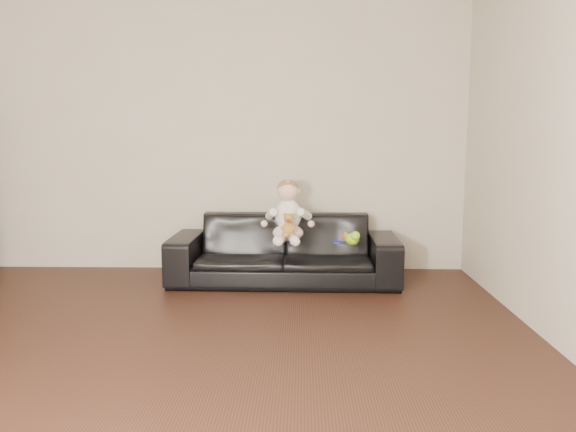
{
  "coord_description": "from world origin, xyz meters",
  "views": [
    {
      "loc": [
        0.94,
        -2.65,
        1.29
      ],
      "look_at": [
        0.82,
        2.15,
        0.61
      ],
      "focal_mm": 35.0,
      "sensor_mm": 36.0,
      "label": 1
    }
  ],
  "objects_px": {
    "toy_blue_disc": "(338,242)",
    "toy_rattle": "(346,237)",
    "toy_green": "(352,239)",
    "baby": "(288,214)",
    "sofa": "(284,249)",
    "teddy_bear": "(289,225)"
  },
  "relations": [
    {
      "from": "baby",
      "to": "sofa",
      "type": "bearing_deg",
      "value": 112.72
    },
    {
      "from": "sofa",
      "to": "teddy_bear",
      "type": "xyz_separation_m",
      "value": [
        0.05,
        -0.27,
        0.26
      ]
    },
    {
      "from": "toy_rattle",
      "to": "toy_green",
      "type": "bearing_deg",
      "value": -77.32
    },
    {
      "from": "baby",
      "to": "toy_blue_disc",
      "type": "distance_m",
      "value": 0.49
    },
    {
      "from": "teddy_bear",
      "to": "toy_blue_disc",
      "type": "distance_m",
      "value": 0.46
    },
    {
      "from": "toy_green",
      "to": "toy_blue_disc",
      "type": "height_order",
      "value": "toy_green"
    },
    {
      "from": "baby",
      "to": "toy_green",
      "type": "height_order",
      "value": "baby"
    },
    {
      "from": "sofa",
      "to": "toy_green",
      "type": "height_order",
      "value": "sofa"
    },
    {
      "from": "teddy_bear",
      "to": "sofa",
      "type": "bearing_deg",
      "value": 100.84
    },
    {
      "from": "toy_rattle",
      "to": "toy_blue_disc",
      "type": "relative_size",
      "value": 0.77
    },
    {
      "from": "baby",
      "to": "teddy_bear",
      "type": "distance_m",
      "value": 0.18
    },
    {
      "from": "sofa",
      "to": "teddy_bear",
      "type": "distance_m",
      "value": 0.38
    },
    {
      "from": "teddy_bear",
      "to": "toy_green",
      "type": "bearing_deg",
      "value": 2.52
    },
    {
      "from": "baby",
      "to": "toy_blue_disc",
      "type": "relative_size",
      "value": 6.15
    },
    {
      "from": "toy_blue_disc",
      "to": "baby",
      "type": "bearing_deg",
      "value": 171.19
    },
    {
      "from": "toy_blue_disc",
      "to": "toy_green",
      "type": "bearing_deg",
      "value": -35.76
    },
    {
      "from": "toy_green",
      "to": "toy_rattle",
      "type": "bearing_deg",
      "value": 102.68
    },
    {
      "from": "toy_rattle",
      "to": "toy_blue_disc",
      "type": "bearing_deg",
      "value": -131.38
    },
    {
      "from": "sofa",
      "to": "toy_blue_disc",
      "type": "height_order",
      "value": "sofa"
    },
    {
      "from": "toy_blue_disc",
      "to": "sofa",
      "type": "bearing_deg",
      "value": 159.12
    },
    {
      "from": "baby",
      "to": "toy_rattle",
      "type": "bearing_deg",
      "value": 6.53
    },
    {
      "from": "toy_blue_disc",
      "to": "toy_rattle",
      "type": "bearing_deg",
      "value": 48.62
    }
  ]
}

